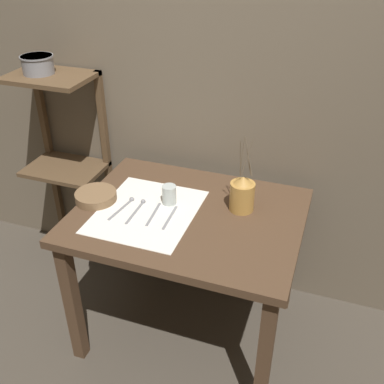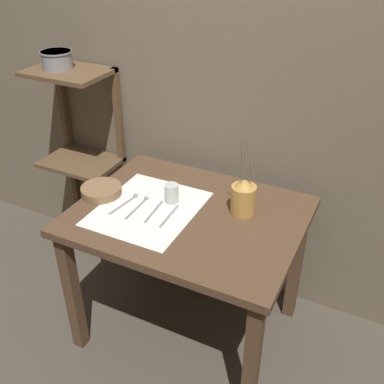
# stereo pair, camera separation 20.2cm
# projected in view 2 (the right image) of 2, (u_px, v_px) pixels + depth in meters

# --- Properties ---
(ground_plane) EXTENTS (12.00, 12.00, 0.00)m
(ground_plane) POSITION_uv_depth(u_px,v_px,m) (189.00, 327.00, 2.50)
(ground_plane) COLOR #473F35
(stone_wall_back) EXTENTS (7.00, 0.06, 2.40)m
(stone_wall_back) POSITION_uv_depth(u_px,v_px,m) (234.00, 90.00, 2.26)
(stone_wall_back) COLOR #6B5E4C
(stone_wall_back) RESTS_ON ground_plane
(wooden_table) EXTENTS (1.06, 0.82, 0.77)m
(wooden_table) POSITION_uv_depth(u_px,v_px,m) (188.00, 232.00, 2.15)
(wooden_table) COLOR #4C3523
(wooden_table) RESTS_ON ground_plane
(wooden_shelf_unit) EXTENTS (0.44, 0.32, 1.24)m
(wooden_shelf_unit) POSITION_uv_depth(u_px,v_px,m) (82.00, 134.00, 2.65)
(wooden_shelf_unit) COLOR brown
(wooden_shelf_unit) RESTS_ON ground_plane
(linen_cloth) EXTENTS (0.45, 0.52, 0.00)m
(linen_cloth) POSITION_uv_depth(u_px,v_px,m) (148.00, 208.00, 2.12)
(linen_cloth) COLOR white
(linen_cloth) RESTS_ON wooden_table
(pitcher_with_flowers) EXTENTS (0.12, 0.12, 0.37)m
(pitcher_with_flowers) POSITION_uv_depth(u_px,v_px,m) (243.00, 197.00, 2.05)
(pitcher_with_flowers) COLOR #B7843D
(pitcher_with_flowers) RESTS_ON wooden_table
(wooden_bowl) EXTENTS (0.20, 0.20, 0.04)m
(wooden_bowl) POSITION_uv_depth(u_px,v_px,m) (101.00, 191.00, 2.22)
(wooden_bowl) COLOR brown
(wooden_bowl) RESTS_ON wooden_table
(glass_tumbler_near) EXTENTS (0.07, 0.07, 0.09)m
(glass_tumbler_near) POSITION_uv_depth(u_px,v_px,m) (172.00, 193.00, 2.14)
(glass_tumbler_near) COLOR #B7C1BC
(glass_tumbler_near) RESTS_ON wooden_table
(spoon_outer) EXTENTS (0.04, 0.20, 0.02)m
(spoon_outer) POSITION_uv_depth(u_px,v_px,m) (131.00, 199.00, 2.18)
(spoon_outer) COLOR gray
(spoon_outer) RESTS_ON wooden_table
(spoon_inner) EXTENTS (0.02, 0.20, 0.02)m
(spoon_inner) POSITION_uv_depth(u_px,v_px,m) (142.00, 202.00, 2.16)
(spoon_inner) COLOR gray
(spoon_inner) RESTS_ON wooden_table
(knife_center) EXTENTS (0.03, 0.19, 0.00)m
(knife_center) POSITION_uv_depth(u_px,v_px,m) (154.00, 212.00, 2.09)
(knife_center) COLOR gray
(knife_center) RESTS_ON wooden_table
(fork_inner) EXTENTS (0.02, 0.19, 0.00)m
(fork_inner) POSITION_uv_depth(u_px,v_px,m) (169.00, 216.00, 2.06)
(fork_inner) COLOR gray
(fork_inner) RESTS_ON wooden_table
(metal_pot_large) EXTENTS (0.17, 0.17, 0.09)m
(metal_pot_large) POSITION_uv_depth(u_px,v_px,m) (57.00, 59.00, 2.41)
(metal_pot_large) COLOR gray
(metal_pot_large) RESTS_ON wooden_shelf_unit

